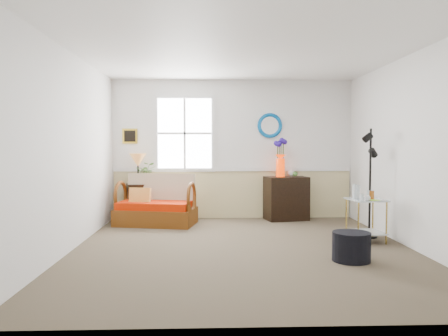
{
  "coord_description": "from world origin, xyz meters",
  "views": [
    {
      "loc": [
        -0.45,
        -5.73,
        1.38
      ],
      "look_at": [
        -0.23,
        0.6,
        1.05
      ],
      "focal_mm": 35.0,
      "sensor_mm": 36.0,
      "label": 1
    }
  ],
  "objects_px": {
    "side_table": "(366,220)",
    "ottoman": "(351,247)",
    "cabinet": "(286,198)",
    "floor_lamp": "(370,183)",
    "loveseat": "(156,200)",
    "lamp_stand": "(138,202)"
  },
  "relations": [
    {
      "from": "loveseat",
      "to": "floor_lamp",
      "type": "height_order",
      "value": "floor_lamp"
    },
    {
      "from": "cabinet",
      "to": "ottoman",
      "type": "bearing_deg",
      "value": -95.7
    },
    {
      "from": "ottoman",
      "to": "floor_lamp",
      "type": "bearing_deg",
      "value": 61.78
    },
    {
      "from": "side_table",
      "to": "floor_lamp",
      "type": "height_order",
      "value": "floor_lamp"
    },
    {
      "from": "ottoman",
      "to": "cabinet",
      "type": "bearing_deg",
      "value": 95.17
    },
    {
      "from": "cabinet",
      "to": "side_table",
      "type": "bearing_deg",
      "value": -77.62
    },
    {
      "from": "side_table",
      "to": "ottoman",
      "type": "relative_size",
      "value": 1.36
    },
    {
      "from": "side_table",
      "to": "floor_lamp",
      "type": "bearing_deg",
      "value": 61.18
    },
    {
      "from": "cabinet",
      "to": "floor_lamp",
      "type": "relative_size",
      "value": 0.49
    },
    {
      "from": "loveseat",
      "to": "side_table",
      "type": "bearing_deg",
      "value": -13.39
    },
    {
      "from": "side_table",
      "to": "ottoman",
      "type": "distance_m",
      "value": 1.17
    },
    {
      "from": "loveseat",
      "to": "cabinet",
      "type": "distance_m",
      "value": 2.39
    },
    {
      "from": "lamp_stand",
      "to": "ottoman",
      "type": "xyz_separation_m",
      "value": [
        3.0,
        -2.95,
        -0.16
      ]
    },
    {
      "from": "loveseat",
      "to": "ottoman",
      "type": "xyz_separation_m",
      "value": [
        2.61,
        -2.48,
        -0.26
      ]
    },
    {
      "from": "floor_lamp",
      "to": "ottoman",
      "type": "height_order",
      "value": "floor_lamp"
    },
    {
      "from": "loveseat",
      "to": "cabinet",
      "type": "xyz_separation_m",
      "value": [
        2.35,
        0.43,
        -0.04
      ]
    },
    {
      "from": "loveseat",
      "to": "floor_lamp",
      "type": "xyz_separation_m",
      "value": [
        3.32,
        -1.16,
        0.38
      ]
    },
    {
      "from": "floor_lamp",
      "to": "cabinet",
      "type": "bearing_deg",
      "value": 108.02
    },
    {
      "from": "lamp_stand",
      "to": "ottoman",
      "type": "relative_size",
      "value": 1.49
    },
    {
      "from": "floor_lamp",
      "to": "ottoman",
      "type": "bearing_deg",
      "value": -131.6
    },
    {
      "from": "floor_lamp",
      "to": "lamp_stand",
      "type": "bearing_deg",
      "value": 142.9
    },
    {
      "from": "floor_lamp",
      "to": "loveseat",
      "type": "bearing_deg",
      "value": 147.32
    }
  ]
}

